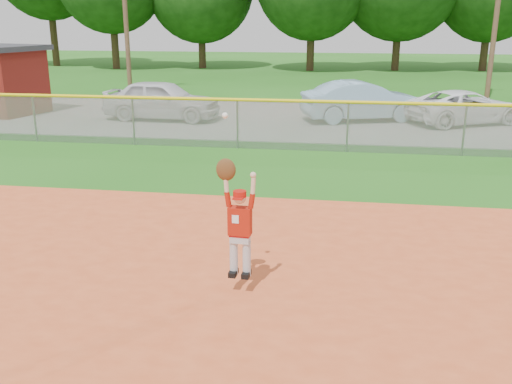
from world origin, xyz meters
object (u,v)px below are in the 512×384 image
Objects in this scene: car_white_a at (162,100)px; car_blue at (363,101)px; ballplayer at (238,219)px; car_white_b at (465,107)px.

car_white_a reaches higher than car_blue.
car_white_a is 15.11m from ballplayer.
ballplayer is (-2.13, -14.92, 0.36)m from car_blue.
car_blue reaches higher than car_white_b.
car_white_a is at bearing 111.81° from ballplayer.
car_blue is (7.74, 0.90, -0.01)m from car_white_a.
ballplayer is at bearing 130.86° from car_white_b.
ballplayer is (5.61, -14.02, 0.35)m from car_white_a.
ballplayer is at bearing -155.32° from car_white_a.
car_white_b is (3.80, -0.03, -0.14)m from car_blue.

